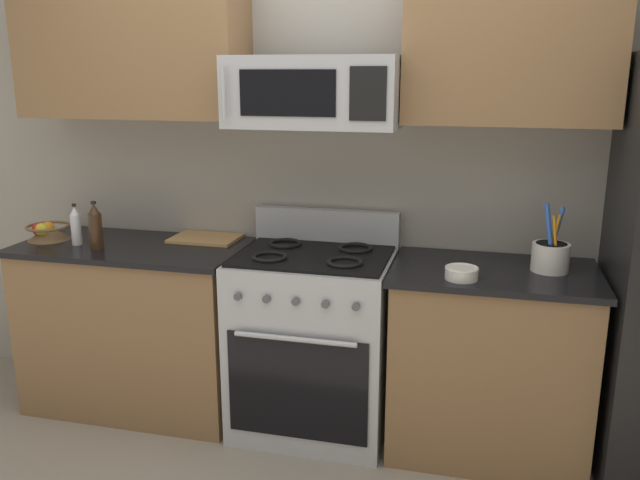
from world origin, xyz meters
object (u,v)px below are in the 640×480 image
(bottle_soy, at_px, (95,227))
(cutting_board, at_px, (206,238))
(prep_bowl, at_px, (462,273))
(utensil_crock, at_px, (551,255))
(apple_loose, at_px, (46,232))
(range_oven, at_px, (314,340))
(microwave, at_px, (315,92))
(fruit_basket, at_px, (47,231))
(bottle_vinegar, at_px, (76,226))

(bottle_soy, bearing_deg, cutting_board, 33.06)
(prep_bowl, bearing_deg, utensil_crock, 29.89)
(cutting_board, distance_m, bottle_soy, 0.56)
(apple_loose, bearing_deg, utensil_crock, 0.79)
(range_oven, height_order, apple_loose, range_oven)
(microwave, bearing_deg, bottle_soy, -172.63)
(fruit_basket, bearing_deg, microwave, 1.76)
(bottle_soy, relative_size, prep_bowl, 1.68)
(apple_loose, relative_size, bottle_vinegar, 0.35)
(fruit_basket, xyz_separation_m, prep_bowl, (2.18, -0.16, -0.02))
(apple_loose, bearing_deg, range_oven, -0.05)
(prep_bowl, bearing_deg, apple_loose, 175.24)
(apple_loose, bearing_deg, bottle_soy, -17.12)
(range_oven, distance_m, microwave, 1.22)
(microwave, relative_size, prep_bowl, 5.43)
(bottle_vinegar, relative_size, prep_bowl, 1.49)
(utensil_crock, distance_m, bottle_soy, 2.21)
(microwave, bearing_deg, utensil_crock, 0.56)
(cutting_board, distance_m, prep_bowl, 1.41)
(utensil_crock, distance_m, bottle_vinegar, 2.35)
(bottle_vinegar, bearing_deg, bottle_soy, -17.37)
(range_oven, xyz_separation_m, cutting_board, (-0.65, 0.18, 0.44))
(microwave, xyz_separation_m, fruit_basket, (-1.47, -0.05, -0.74))
(microwave, height_order, bottle_vinegar, microwave)
(utensil_crock, bearing_deg, prep_bowl, -150.11)
(range_oven, bearing_deg, fruit_basket, -179.27)
(microwave, bearing_deg, apple_loose, -179.04)
(apple_loose, xyz_separation_m, bottle_soy, (0.38, -0.12, 0.07))
(utensil_crock, xyz_separation_m, fruit_basket, (-2.56, -0.06, -0.03))
(fruit_basket, bearing_deg, apple_loose, 143.58)
(microwave, bearing_deg, range_oven, -89.99)
(range_oven, height_order, prep_bowl, range_oven)
(utensil_crock, height_order, bottle_soy, utensil_crock)
(bottle_vinegar, height_order, prep_bowl, bottle_vinegar)
(microwave, bearing_deg, bottle_vinegar, -175.51)
(bottle_soy, bearing_deg, range_oven, 6.03)
(cutting_board, distance_m, bottle_vinegar, 0.67)
(fruit_basket, relative_size, apple_loose, 3.02)
(cutting_board, relative_size, bottle_soy, 1.44)
(microwave, distance_m, bottle_soy, 1.30)
(prep_bowl, bearing_deg, cutting_board, 164.89)
(apple_loose, bearing_deg, microwave, 0.96)
(bottle_soy, distance_m, bottle_vinegar, 0.15)
(utensil_crock, xyz_separation_m, bottle_soy, (-2.20, -0.15, 0.04))
(range_oven, distance_m, bottle_vinegar, 1.36)
(utensil_crock, xyz_separation_m, prep_bowl, (-0.38, -0.22, -0.04))
(cutting_board, bearing_deg, fruit_basket, -166.11)
(microwave, relative_size, bottle_soy, 3.23)
(range_oven, bearing_deg, bottle_soy, -173.97)
(range_oven, xyz_separation_m, fruit_basket, (-1.47, -0.02, 0.48))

